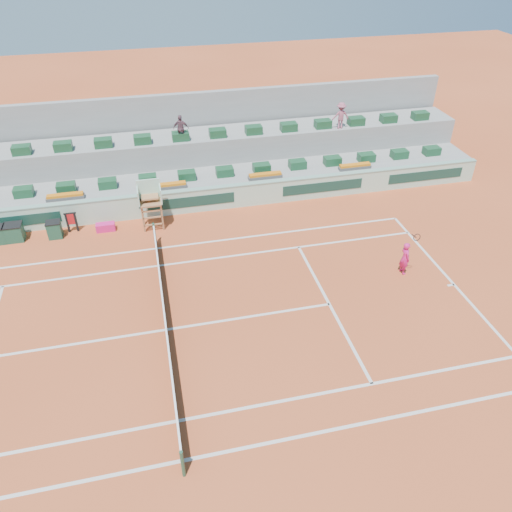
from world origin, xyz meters
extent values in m
plane|color=#AD4421|center=(0.00, 0.00, 0.00)|extent=(90.00, 90.00, 0.00)
cube|color=gray|center=(0.00, 10.70, 0.60)|extent=(36.00, 4.00, 1.20)
cube|color=gray|center=(0.00, 12.30, 1.30)|extent=(36.00, 2.40, 2.60)
cube|color=gray|center=(0.00, 13.90, 2.20)|extent=(36.00, 0.40, 4.40)
cube|color=#DC1C77|center=(-2.27, 7.60, 0.20)|extent=(0.89, 0.40, 0.40)
imported|color=#6A4652|center=(2.04, 11.51, 3.31)|extent=(0.88, 0.49, 1.42)
imported|color=#A55267|center=(10.90, 11.40, 3.33)|extent=(0.97, 0.59, 1.46)
cube|color=silver|center=(11.88, 0.00, 0.01)|extent=(0.12, 10.97, 0.01)
cube|color=silver|center=(0.00, -5.49, 0.01)|extent=(23.77, 0.12, 0.01)
cube|color=silver|center=(0.00, 5.49, 0.01)|extent=(23.77, 0.12, 0.01)
cube|color=silver|center=(0.00, -4.12, 0.01)|extent=(23.77, 0.12, 0.01)
cube|color=silver|center=(0.00, 4.12, 0.01)|extent=(23.77, 0.12, 0.01)
cube|color=silver|center=(6.40, 0.00, 0.01)|extent=(0.12, 8.23, 0.01)
cube|color=silver|center=(0.00, 0.00, 0.01)|extent=(12.80, 0.12, 0.01)
cube|color=silver|center=(11.73, 0.00, 0.01)|extent=(0.30, 0.12, 0.01)
cube|color=black|center=(0.00, 0.00, 0.46)|extent=(0.03, 11.87, 0.92)
cube|color=white|center=(0.00, 0.00, 0.95)|extent=(0.06, 11.87, 0.07)
cylinder|color=#204C34|center=(0.00, -5.94, 0.55)|extent=(0.10, 0.10, 1.10)
cylinder|color=#204C34|center=(0.00, 5.94, 0.55)|extent=(0.10, 0.10, 1.10)
cube|color=#A8D3BA|center=(0.00, 8.50, 0.60)|extent=(36.00, 0.30, 1.20)
cube|color=#78A190|center=(0.00, 8.50, 1.23)|extent=(36.00, 0.34, 0.06)
cube|color=#153B31|center=(-6.50, 8.34, 0.65)|extent=(4.40, 0.02, 0.56)
cube|color=#153B31|center=(2.00, 8.34, 0.65)|extent=(4.40, 0.02, 0.56)
cube|color=#153B31|center=(9.00, 8.34, 0.65)|extent=(4.40, 0.02, 0.56)
cube|color=#153B31|center=(15.00, 8.34, 0.65)|extent=(4.40, 0.02, 0.56)
cube|color=#986239|center=(-0.45, 7.05, 0.68)|extent=(0.08, 0.08, 1.35)
cube|color=#986239|center=(0.45, 7.05, 0.68)|extent=(0.08, 0.08, 1.35)
cube|color=#986239|center=(-0.45, 7.75, 0.68)|extent=(0.08, 0.08, 1.35)
cube|color=#986239|center=(0.45, 7.75, 0.68)|extent=(0.08, 0.08, 1.35)
cube|color=#986239|center=(0.00, 7.40, 1.39)|extent=(1.10, 0.90, 0.08)
cube|color=#A8D3BA|center=(0.00, 7.78, 1.90)|extent=(1.10, 0.08, 1.00)
cube|color=#A8D3BA|center=(-0.52, 7.40, 1.75)|extent=(0.06, 0.90, 0.80)
cube|color=#A8D3BA|center=(0.52, 7.40, 1.75)|extent=(0.06, 0.90, 0.80)
cube|color=#986239|center=(0.00, 7.50, 1.63)|extent=(0.80, 0.60, 0.08)
cube|color=#986239|center=(0.00, 7.05, 0.35)|extent=(0.90, 0.08, 0.06)
cube|color=#986239|center=(0.00, 7.05, 0.75)|extent=(0.90, 0.08, 0.06)
cube|color=#986239|center=(0.00, 7.05, 1.10)|extent=(0.90, 0.08, 0.06)
cube|color=#174628|center=(-6.00, 9.80, 1.42)|extent=(0.90, 0.60, 0.44)
cube|color=#174628|center=(-4.00, 9.80, 1.42)|extent=(0.90, 0.60, 0.44)
cube|color=#174628|center=(-2.00, 9.80, 1.42)|extent=(0.90, 0.60, 0.44)
cube|color=#174628|center=(0.00, 9.80, 1.42)|extent=(0.90, 0.60, 0.44)
cube|color=#174628|center=(2.00, 9.80, 1.42)|extent=(0.90, 0.60, 0.44)
cube|color=#174628|center=(4.00, 9.80, 1.42)|extent=(0.90, 0.60, 0.44)
cube|color=#174628|center=(6.00, 9.80, 1.42)|extent=(0.90, 0.60, 0.44)
cube|color=#174628|center=(8.00, 9.80, 1.42)|extent=(0.90, 0.60, 0.44)
cube|color=#174628|center=(10.00, 9.80, 1.42)|extent=(0.90, 0.60, 0.44)
cube|color=#174628|center=(12.00, 9.80, 1.42)|extent=(0.90, 0.60, 0.44)
cube|color=#174628|center=(14.00, 9.80, 1.42)|extent=(0.90, 0.60, 0.44)
cube|color=#174628|center=(16.00, 9.80, 1.42)|extent=(0.90, 0.60, 0.44)
cube|color=#174628|center=(-6.00, 11.70, 2.82)|extent=(0.90, 0.60, 0.44)
cube|color=#174628|center=(-4.00, 11.70, 2.82)|extent=(0.90, 0.60, 0.44)
cube|color=#174628|center=(-2.00, 11.70, 2.82)|extent=(0.90, 0.60, 0.44)
cube|color=#174628|center=(0.00, 11.70, 2.82)|extent=(0.90, 0.60, 0.44)
cube|color=#174628|center=(2.00, 11.70, 2.82)|extent=(0.90, 0.60, 0.44)
cube|color=#174628|center=(4.00, 11.70, 2.82)|extent=(0.90, 0.60, 0.44)
cube|color=#174628|center=(6.00, 11.70, 2.82)|extent=(0.90, 0.60, 0.44)
cube|color=#174628|center=(8.00, 11.70, 2.82)|extent=(0.90, 0.60, 0.44)
cube|color=#174628|center=(10.00, 11.70, 2.82)|extent=(0.90, 0.60, 0.44)
cube|color=#174628|center=(12.00, 11.70, 2.82)|extent=(0.90, 0.60, 0.44)
cube|color=#174628|center=(14.00, 11.70, 2.82)|extent=(0.90, 0.60, 0.44)
cube|color=#174628|center=(16.00, 11.70, 2.82)|extent=(0.90, 0.60, 0.44)
cube|color=#4E4E4E|center=(-4.00, 9.00, 1.28)|extent=(1.80, 0.36, 0.16)
cube|color=orange|center=(-4.00, 9.00, 1.42)|extent=(1.70, 0.32, 0.12)
cube|color=#4E4E4E|center=(1.00, 9.00, 1.28)|extent=(1.80, 0.36, 0.16)
cube|color=orange|center=(1.00, 9.00, 1.42)|extent=(1.70, 0.32, 0.12)
cube|color=#4E4E4E|center=(6.00, 9.00, 1.28)|extent=(1.80, 0.36, 0.16)
cube|color=orange|center=(6.00, 9.00, 1.42)|extent=(1.70, 0.32, 0.12)
cube|color=#4E4E4E|center=(11.00, 9.00, 1.28)|extent=(1.80, 0.36, 0.16)
cube|color=orange|center=(11.00, 9.00, 1.42)|extent=(1.70, 0.32, 0.12)
cube|color=#174734|center=(-4.57, 7.54, 0.40)|extent=(0.62, 0.53, 0.80)
cube|color=black|center=(-4.57, 7.54, 0.82)|extent=(0.66, 0.57, 0.04)
cube|color=#174734|center=(-6.38, 7.71, 0.40)|extent=(0.78, 0.67, 0.80)
cube|color=black|center=(-6.38, 7.71, 0.82)|extent=(0.83, 0.71, 0.04)
cube|color=black|center=(-3.99, 7.88, 0.50)|extent=(0.09, 0.09, 1.00)
cube|color=black|center=(-3.59, 7.88, 0.50)|extent=(0.09, 0.09, 1.00)
cube|color=black|center=(-3.79, 7.88, 1.00)|extent=(0.56, 0.07, 0.06)
cube|color=red|center=(-3.79, 7.86, 0.70)|extent=(0.41, 0.04, 0.56)
imported|color=#DC1C77|center=(10.17, 1.28, 0.75)|extent=(0.39, 0.57, 1.50)
cylinder|color=black|center=(10.17, 0.98, 2.05)|extent=(0.03, 0.35, 0.09)
torus|color=black|center=(10.17, 0.76, 2.12)|extent=(0.31, 0.08, 0.31)
camera|label=1|loc=(0.18, -13.94, 12.95)|focal=35.00mm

